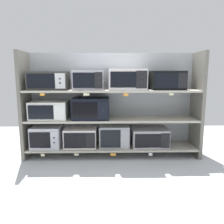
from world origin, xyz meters
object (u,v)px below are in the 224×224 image
Objects in this scene: microwave_1 at (81,137)px; microwave_5 at (91,108)px; microwave_6 at (49,81)px; microwave_9 at (167,80)px; microwave_3 at (150,137)px; microwave_4 at (50,110)px; microwave_0 at (47,136)px; microwave_2 at (114,136)px; microwave_7 at (88,80)px; microwave_8 at (127,79)px.

microwave_5 is (0.17, 0.00, 0.46)m from microwave_1.
microwave_6 is 1.78m from microwave_9.
microwave_3 is 1.01× the size of microwave_5.
microwave_4 is at bearing 179.99° from microwave_9.
microwave_2 is (1.04, -0.00, 0.00)m from microwave_0.
microwave_1 is 0.63m from microwave_4.
microwave_4 is at bearing -179.97° from microwave_6.
microwave_5 is at bearing 0.01° from microwave_4.
microwave_7 is 0.91× the size of microwave_9.
microwave_4 reaches higher than microwave_3.
microwave_4 is (-0.46, 0.00, 0.43)m from microwave_1.
microwave_0 is 0.99× the size of microwave_7.
microwave_5 is at bearing 0.35° from microwave_7.
microwave_8 reaches higher than microwave_6.
microwave_3 is 1.12× the size of microwave_9.
microwave_3 is 1.61m from microwave_4.
microwave_0 is at bearing 179.90° from microwave_6.
microwave_4 is at bearing 180.00° from microwave_7.
microwave_4 is 1.23× the size of microwave_7.
microwave_9 is at bearing -0.01° from microwave_7.
microwave_2 reaches higher than microwave_3.
microwave_3 is 0.97m from microwave_8.
microwave_2 is at bearing -0.06° from microwave_5.
microwave_2 is 0.90m from microwave_8.
microwave_7 reaches higher than microwave_9.
microwave_2 is 1.07m from microwave_4.
microwave_5 is at bearing 179.99° from microwave_8.
microwave_4 is at bearing 179.98° from microwave_1.
microwave_4 is at bearing -179.99° from microwave_5.
microwave_8 is (0.72, 0.00, 0.90)m from microwave_1.
microwave_0 is 0.80× the size of microwave_3.
microwave_4 is 0.97× the size of microwave_6.
microwave_0 is at bearing 179.99° from microwave_9.
microwave_7 is 0.81× the size of microwave_8.
microwave_6 is at bearing -180.00° from microwave_8.
microwave_6 reaches higher than microwave_2.
microwave_6 is at bearing 179.99° from microwave_9.
microwave_9 is at bearing -0.03° from microwave_8.
microwave_9 reaches higher than microwave_5.
microwave_1 is at bearing -179.90° from microwave_5.
microwave_8 is (0.58, 0.00, 0.01)m from microwave_7.
microwave_7 is (-0.03, -0.00, 0.43)m from microwave_5.
microwave_0 is at bearing 179.97° from microwave_1.
microwave_9 reaches higher than microwave_4.
microwave_8 reaches higher than microwave_5.
microwave_9 reaches higher than microwave_1.
microwave_2 is at bearing -0.01° from microwave_4.
microwave_6 is (0.06, -0.00, 0.86)m from microwave_0.
microwave_0 is 1.52m from microwave_8.
microwave_1 reaches higher than microwave_3.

